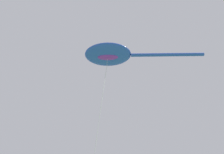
# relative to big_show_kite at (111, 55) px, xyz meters

# --- Properties ---
(big_show_kite) EXTENTS (8.66, 7.40, 19.05)m
(big_show_kite) POSITION_rel_big_show_kite_xyz_m (0.00, 0.00, 0.00)
(big_show_kite) COLOR blue
(big_show_kite) RESTS_ON ground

